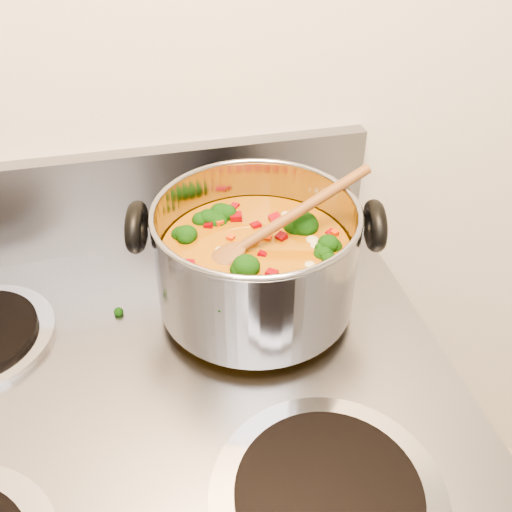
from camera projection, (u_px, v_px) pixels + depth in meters
The scene contains 3 objects.
stockpot at pixel (256, 260), 0.75m from camera, with size 0.33×0.27×0.16m.
wooden_spoon at pixel (262, 234), 0.73m from camera, with size 0.24×0.08×0.10m.
cooktop_crumbs at pixel (355, 306), 0.79m from camera, with size 0.02×0.26×0.01m.
Camera 1 is at (0.05, 0.73, 1.47)m, focal length 40.00 mm.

